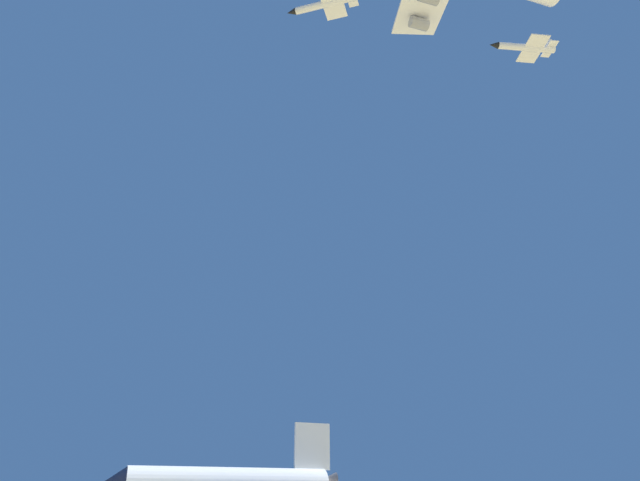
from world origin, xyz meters
The scene contains 2 objects.
chase_jet_right_wing centered at (-7.04, 21.83, 95.90)m, with size 12.70×12.97×4.00m.
chase_jet_trailing centered at (-50.98, 35.31, 94.12)m, with size 14.98×9.30×4.00m.
Camera 1 is at (31.34, 86.89, 4.08)m, focal length 29.35 mm.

